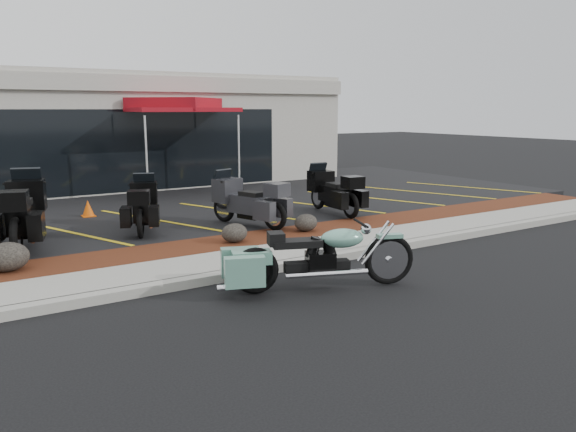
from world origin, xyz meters
TOP-DOWN VIEW (x-y plane):
  - ground at (0.00, 0.00)m, footprint 90.00×90.00m
  - curb at (0.00, 0.90)m, footprint 24.00×0.25m
  - sidewalk at (0.00, 1.60)m, footprint 24.00×1.20m
  - mulch_bed at (0.00, 2.80)m, footprint 24.00×1.20m
  - upper_lot at (0.00, 8.20)m, footprint 26.00×9.60m
  - dealership_building at (0.00, 14.47)m, footprint 18.00×8.16m
  - boulder_left at (-3.63, 2.80)m, footprint 0.69×0.57m
  - boulder_mid at (0.49, 2.65)m, footprint 0.54×0.45m
  - boulder_right at (2.30, 2.76)m, footprint 0.53×0.44m
  - hero_cruiser at (1.56, -0.75)m, footprint 3.17×1.81m
  - touring_black_front at (-2.91, 5.46)m, footprint 1.58×2.68m
  - touring_black_mid at (-0.43, 5.44)m, footprint 1.51×2.23m
  - touring_grey at (1.24, 4.69)m, footprint 1.50×2.33m
  - touring_black_rear at (4.17, 4.94)m, footprint 0.99×2.22m
  - traffic_cone at (-1.35, 7.14)m, footprint 0.37×0.37m
  - popup_canopy at (2.24, 10.25)m, footprint 3.77×3.77m

SIDE VIEW (x-z plane):
  - ground at x=0.00m, z-range 0.00..0.00m
  - curb at x=0.00m, z-range 0.00..0.15m
  - sidewalk at x=0.00m, z-range 0.00..0.15m
  - upper_lot at x=0.00m, z-range 0.00..0.15m
  - mulch_bed at x=0.00m, z-range 0.00..0.16m
  - boulder_right at x=2.30m, z-range 0.16..0.54m
  - boulder_mid at x=0.49m, z-range 0.16..0.54m
  - traffic_cone at x=-1.35m, z-range 0.15..0.56m
  - boulder_left at x=-3.63m, z-range 0.16..0.65m
  - hero_cruiser at x=1.56m, z-range 0.00..1.09m
  - touring_black_mid at x=-0.43m, z-range 0.15..1.36m
  - touring_black_rear at x=4.17m, z-range 0.15..1.41m
  - touring_grey at x=1.24m, z-range 0.15..1.42m
  - touring_black_front at x=-2.91m, z-range 0.15..1.62m
  - dealership_building at x=0.00m, z-range 0.01..4.01m
  - popup_canopy at x=2.24m, z-range 1.38..4.39m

